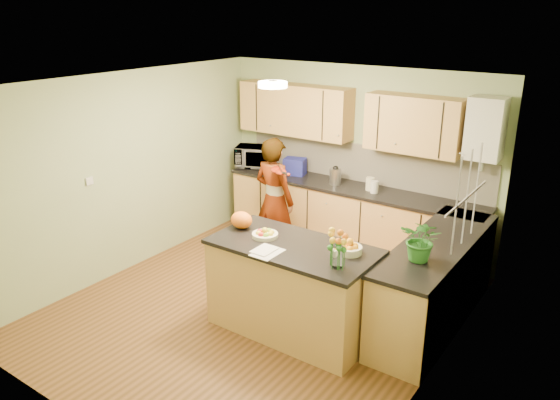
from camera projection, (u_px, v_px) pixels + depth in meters
The scene contains 28 objects.
floor at pixel (258, 308), 6.15m from camera, with size 4.50×4.50×0.00m, color #533617.
ceiling at pixel (255, 84), 5.32m from camera, with size 4.00×4.50×0.02m, color silver.
wall_back at pixel (356, 158), 7.47m from camera, with size 4.00×0.02×2.50m, color #90A575.
wall_front at pixel (70, 290), 4.00m from camera, with size 4.00×0.02×2.50m, color #90A575.
wall_left at pixel (130, 173), 6.82m from camera, with size 0.02×4.50×2.50m, color #90A575.
wall_right at pixel (443, 250), 4.65m from camera, with size 0.02×4.50×2.50m, color #90A575.
back_counter at pixel (350, 219), 7.45m from camera, with size 3.64×0.62×0.94m.
right_counter at pixel (435, 283), 5.73m from camera, with size 0.62×2.24×0.94m.
splashback at pixel (362, 163), 7.42m from camera, with size 3.60×0.02×0.52m, color beige.
upper_cabinets at pixel (341, 115), 7.23m from camera, with size 3.20×0.34×0.70m.
boiler at pixel (486, 129), 6.21m from camera, with size 0.40×0.30×0.86m.
window_right at pixel (468, 198), 5.02m from camera, with size 0.01×1.30×1.05m.
light_switch at pixel (89, 181), 6.33m from camera, with size 0.02×0.09×0.09m, color silver.
ceiling_lamp at pixel (273, 85), 5.56m from camera, with size 0.30×0.30×0.07m.
peninsula_island at pixel (293, 288), 5.60m from camera, with size 1.69×0.87×0.97m.
fruit_dish at pixel (265, 233), 5.62m from camera, with size 0.27×0.27×0.09m.
orange_bowl at pixel (349, 247), 5.24m from camera, with size 0.25×0.25×0.14m.
flower_vase at pixel (338, 237), 4.88m from camera, with size 0.24×0.24×0.45m.
orange_bag at pixel (241, 220), 5.83m from camera, with size 0.24×0.21×0.18m, color orange.
papers at pixel (267, 252), 5.26m from camera, with size 0.23×0.31×0.01m, color silver.
violinist at pixel (274, 200), 7.11m from camera, with size 0.61×0.40×1.67m, color #E1A989.
violin at pixel (277, 170), 6.66m from camera, with size 0.54×0.22×0.11m, color #4E0F04, non-canonical shape.
microwave at pixel (255, 157), 8.14m from camera, with size 0.57×0.38×0.31m, color silver.
blue_box at pixel (295, 166), 7.79m from camera, with size 0.30×0.22×0.24m, color navy.
kettle at pixel (335, 175), 7.36m from camera, with size 0.16×0.16×0.29m.
jar_cream at pixel (370, 184), 7.12m from camera, with size 0.11×0.11×0.17m, color beige.
jar_white at pixel (374, 187), 7.02m from camera, with size 0.10×0.10×0.16m, color silver.
potted_plant at pixel (422, 240), 5.09m from camera, with size 0.38×0.33×0.43m, color #296D24.
Camera 1 is at (3.30, -4.27, 3.21)m, focal length 35.00 mm.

